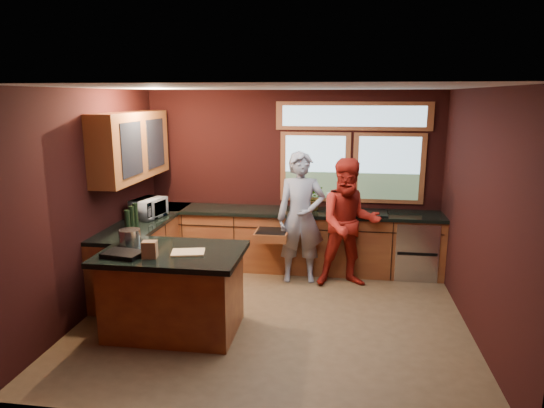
% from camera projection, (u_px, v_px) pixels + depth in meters
% --- Properties ---
extents(floor, '(4.50, 4.50, 0.00)m').
position_uv_depth(floor, '(274.00, 317.00, 5.85)').
color(floor, brown).
rests_on(floor, ground).
extents(room_shell, '(4.52, 4.02, 2.71)m').
position_uv_depth(room_shell, '(229.00, 165.00, 5.86)').
color(room_shell, black).
rests_on(room_shell, ground).
extents(back_counter, '(4.50, 0.64, 0.93)m').
position_uv_depth(back_counter, '(303.00, 240.00, 7.36)').
color(back_counter, '#5D2616').
rests_on(back_counter, floor).
extents(left_counter, '(0.64, 2.30, 0.93)m').
position_uv_depth(left_counter, '(146.00, 251.00, 6.85)').
color(left_counter, '#5D2616').
rests_on(left_counter, floor).
extents(island, '(1.55, 1.05, 0.95)m').
position_uv_depth(island, '(174.00, 291.00, 5.42)').
color(island, '#5D2616').
rests_on(island, floor).
extents(person_grey, '(0.72, 0.52, 1.86)m').
position_uv_depth(person_grey, '(301.00, 218.00, 6.83)').
color(person_grey, slate).
rests_on(person_grey, floor).
extents(person_red, '(0.97, 0.82, 1.79)m').
position_uv_depth(person_red, '(349.00, 223.00, 6.66)').
color(person_red, maroon).
rests_on(person_red, floor).
extents(microwave, '(0.43, 0.55, 0.27)m').
position_uv_depth(microwave, '(149.00, 208.00, 6.81)').
color(microwave, '#999999').
rests_on(microwave, left_counter).
extents(potted_plant, '(0.34, 0.30, 0.38)m').
position_uv_depth(potted_plant, '(313.00, 198.00, 7.25)').
color(potted_plant, '#999999').
rests_on(potted_plant, back_counter).
extents(paper_towel, '(0.12, 0.12, 0.28)m').
position_uv_depth(paper_towel, '(330.00, 202.00, 7.18)').
color(paper_towel, silver).
rests_on(paper_towel, back_counter).
extents(cutting_board, '(0.40, 0.32, 0.02)m').
position_uv_depth(cutting_board, '(188.00, 252.00, 5.24)').
color(cutting_board, tan).
rests_on(cutting_board, island).
extents(stock_pot, '(0.24, 0.24, 0.18)m').
position_uv_depth(stock_pot, '(130.00, 237.00, 5.52)').
color(stock_pot, '#B6B7BB').
rests_on(stock_pot, island).
extents(paper_bag, '(0.17, 0.14, 0.18)m').
position_uv_depth(paper_bag, '(150.00, 250.00, 5.08)').
color(paper_bag, brown).
rests_on(paper_bag, island).
extents(black_tray, '(0.44, 0.34, 0.05)m').
position_uv_depth(black_tray, '(123.00, 254.00, 5.13)').
color(black_tray, black).
rests_on(black_tray, island).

